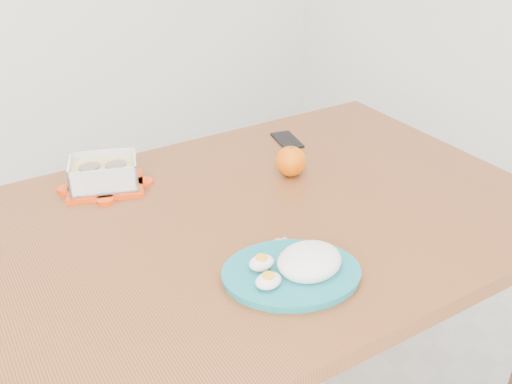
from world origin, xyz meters
TOP-DOWN VIEW (x-y plane):
  - dining_table at (0.17, 0.10)m, footprint 1.46×1.05m
  - food_container at (-0.06, 0.44)m, footprint 0.23×0.21m
  - orange_fruit at (0.36, 0.21)m, footprint 0.08×0.08m
  - rice_plate at (0.09, -0.13)m, footprint 0.37×0.37m
  - candy_bar at (0.13, -0.12)m, footprint 0.05×0.18m
  - smartphone at (0.49, 0.38)m, footprint 0.09×0.13m

SIDE VIEW (x-z plane):
  - dining_table at x=0.17m, z-range 0.29..1.04m
  - smartphone at x=0.49m, z-range 0.75..0.76m
  - candy_bar at x=0.13m, z-range 0.75..0.77m
  - rice_plate at x=0.09m, z-range 0.74..0.81m
  - food_container at x=-0.06m, z-range 0.75..0.83m
  - orange_fruit at x=0.36m, z-range 0.75..0.83m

